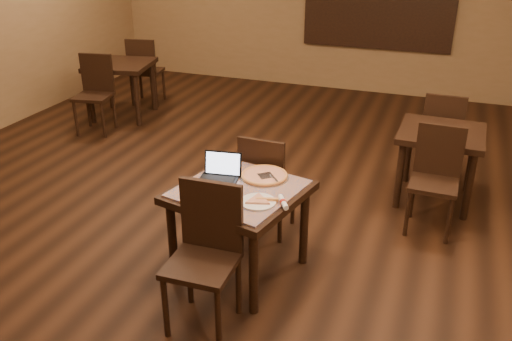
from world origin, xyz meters
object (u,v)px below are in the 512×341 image
at_px(chair_main_near, 206,248).
at_px(other_table_b, 121,72).
at_px(other_table_b_chair_near, 95,89).
at_px(laptop, 220,172).
at_px(other_table_a_chair_near, 436,173).
at_px(tiled_table, 239,200).
at_px(other_table_b_chair_far, 144,68).
at_px(pizza_pan, 264,177).
at_px(chair_main_far, 265,180).
at_px(other_table_a_chair_far, 442,131).
at_px(other_table_a, 440,143).

bearing_deg(chair_main_near, other_table_b, 128.22).
distance_m(other_table_b, other_table_b_chair_near, 0.60).
xyz_separation_m(laptop, other_table_a_chair_near, (1.61, 1.19, -0.27)).
height_order(laptop, other_table_a_chair_near, other_table_a_chair_near).
xyz_separation_m(tiled_table, chair_main_near, (-0.00, -0.61, -0.07)).
relative_size(other_table_b_chair_near, other_table_b_chair_far, 1.00).
bearing_deg(pizza_pan, chair_main_near, -98.24).
xyz_separation_m(chair_main_near, other_table_b_chair_near, (-3.02, 2.98, -0.01)).
xyz_separation_m(chair_main_far, other_table_b_chair_far, (-2.98, 2.95, 0.03)).
xyz_separation_m(pizza_pan, other_table_b, (-3.12, 2.73, -0.11)).
xyz_separation_m(chair_main_far, other_table_a_chair_far, (1.40, 1.81, 0.00)).
height_order(chair_main_near, other_table_b_chair_near, chair_main_near).
relative_size(pizza_pan, other_table_a, 0.48).
distance_m(chair_main_near, other_table_b_chair_near, 4.24).
bearing_deg(other_table_b, other_table_b_chair_far, 77.18).
distance_m(laptop, other_table_a_chair_far, 2.83).
bearing_deg(other_table_a_chair_near, other_table_b_chair_near, 167.78).
bearing_deg(other_table_a, other_table_b_chair_near, 174.88).
distance_m(other_table_a, other_table_a_chair_far, 0.57).
bearing_deg(other_table_b_chair_near, chair_main_near, -55.74).
bearing_deg(chair_main_near, other_table_b_chair_near, 133.61).
xyz_separation_m(laptop, other_table_b, (-2.80, 2.87, -0.16)).
bearing_deg(other_table_a_chair_far, pizza_pan, 61.08).
bearing_deg(other_table_a_chair_near, other_table_a_chair_far, 91.74).
height_order(tiled_table, other_table_a_chair_far, other_table_a_chair_far).
distance_m(chair_main_far, other_table_a, 1.88).
relative_size(laptop, pizza_pan, 0.84).
relative_size(chair_main_near, other_table_a, 1.27).
bearing_deg(tiled_table, laptop, 166.46).
bearing_deg(other_table_b, laptop, -56.78).
distance_m(tiled_table, laptop, 0.27).
bearing_deg(tiled_table, other_table_a, 65.53).
height_order(other_table_a_chair_near, other_table_a_chair_far, same).
xyz_separation_m(other_table_a_chair_far, other_table_b_chair_far, (-4.39, 1.14, 0.03)).
bearing_deg(chair_main_near, laptop, 103.78).
distance_m(pizza_pan, other_table_a_chair_far, 2.54).
xyz_separation_m(chair_main_near, other_table_b_chair_far, (-2.98, 4.17, -0.01)).
distance_m(chair_main_near, other_table_a_chair_near, 2.36).
bearing_deg(other_table_b_chair_far, other_table_b_chair_near, 77.18).
distance_m(pizza_pan, other_table_a, 2.07).
height_order(other_table_b, other_table_b_chair_near, other_table_b_chair_near).
bearing_deg(other_table_a, other_table_b, 167.35).
distance_m(laptop, other_table_b, 4.01).
bearing_deg(other_table_b, other_table_a_chair_far, -18.19).
xyz_separation_m(tiled_table, other_table_a, (1.40, 1.85, -0.03)).
height_order(tiled_table, laptop, laptop).
bearing_deg(chair_main_near, other_table_a_chair_near, 51.55).
height_order(other_table_b, other_table_b_chair_far, other_table_b_chair_far).
bearing_deg(other_table_b, chair_main_near, -61.12).
height_order(chair_main_near, other_table_a_chair_near, chair_main_near).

